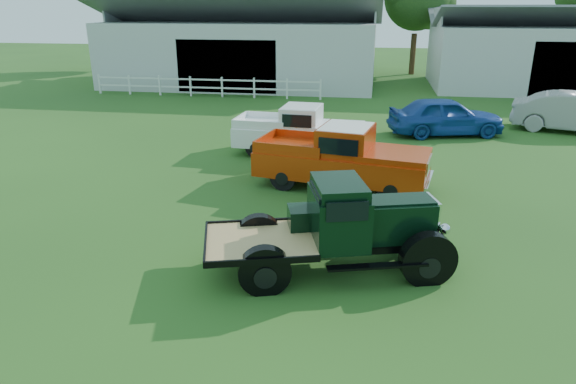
% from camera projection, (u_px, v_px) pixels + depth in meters
% --- Properties ---
extents(ground, '(120.00, 120.00, 0.00)m').
position_uv_depth(ground, '(271.00, 252.00, 11.70)').
color(ground, '#25491A').
extents(shed_left, '(18.80, 10.20, 5.60)m').
position_uv_depth(shed_left, '(245.00, 43.00, 35.89)').
color(shed_left, '#B6B6B6').
rests_on(shed_left, ground).
extents(shed_right, '(16.80, 9.20, 5.20)m').
position_uv_depth(shed_right, '(560.00, 48.00, 33.64)').
color(shed_right, '#B6B6B6').
rests_on(shed_right, ground).
extents(fence_rail, '(14.20, 0.16, 1.20)m').
position_uv_depth(fence_rail, '(206.00, 87.00, 31.25)').
color(fence_rail, white).
rests_on(fence_rail, ground).
extents(tree_a, '(6.30, 6.30, 10.50)m').
position_uv_depth(tree_a, '(137.00, 5.00, 43.23)').
color(tree_a, black).
rests_on(tree_a, ground).
extents(tree_c, '(5.40, 5.40, 9.00)m').
position_uv_depth(tree_c, '(416.00, 15.00, 39.93)').
color(tree_c, black).
rests_on(tree_c, ground).
extents(vintage_flatbed, '(5.37, 3.32, 1.98)m').
position_uv_depth(vintage_flatbed, '(333.00, 227.00, 10.63)').
color(vintage_flatbed, black).
rests_on(vintage_flatbed, ground).
extents(red_pickup, '(5.65, 3.02, 1.95)m').
position_uv_depth(red_pickup, '(342.00, 157.00, 15.55)').
color(red_pickup, '#B43009').
rests_on(red_pickup, ground).
extents(white_pickup, '(5.02, 2.23, 1.80)m').
position_uv_depth(white_pickup, '(299.00, 131.00, 19.04)').
color(white_pickup, white).
rests_on(white_pickup, ground).
extents(misc_car_blue, '(5.12, 3.02, 1.63)m').
position_uv_depth(misc_car_blue, '(446.00, 116.00, 21.98)').
color(misc_car_blue, '#1C4394').
rests_on(misc_car_blue, ground).
extents(misc_car_grey, '(5.46, 3.22, 1.70)m').
position_uv_depth(misc_car_grey, '(575.00, 113.00, 22.45)').
color(misc_car_grey, gray).
rests_on(misc_car_grey, ground).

